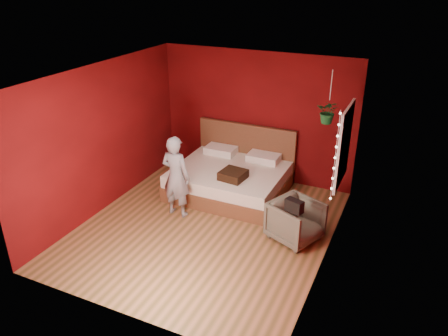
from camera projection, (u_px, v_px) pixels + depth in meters
floor at (206, 227)px, 7.41m from camera, size 4.50×4.50×0.00m
room_walls at (205, 135)px, 6.70m from camera, size 4.04×4.54×2.62m
window at (344, 146)px, 6.77m from camera, size 0.05×0.97×1.27m
fairy_lights at (335, 158)px, 6.35m from camera, size 0.04×0.04×1.45m
bed at (232, 177)px, 8.51m from camera, size 2.08×1.76×1.14m
person at (176, 177)px, 7.52m from camera, size 0.56×0.38×1.48m
armchair at (296, 221)px, 6.97m from camera, size 0.96×0.95×0.67m
handbag at (294, 206)px, 6.54m from camera, size 0.30×0.22×0.19m
throw_pillow at (233, 175)px, 7.90m from camera, size 0.48×0.48×0.15m
hanging_plant at (328, 112)px, 6.93m from camera, size 0.36×0.32×0.86m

